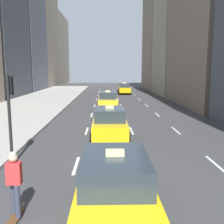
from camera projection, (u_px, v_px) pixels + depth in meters
sidewalk_left at (34, 104)px, 28.98m from camera, size 8.00×66.00×0.15m
lane_markings at (122, 110)px, 25.27m from camera, size 5.72×56.00×0.01m
building_row_left at (21, 16)px, 46.28m from camera, size 6.00×85.39×35.56m
taxi_lead at (115, 186)px, 6.54m from camera, size 2.02×4.40×1.87m
taxi_second at (110, 123)px, 14.39m from camera, size 2.02×4.40×1.87m
taxi_third at (124, 89)px, 42.14m from camera, size 2.02×4.40×1.87m
taxi_fourth at (108, 100)px, 25.38m from camera, size 2.02×4.40×1.87m
skateboarder at (14, 181)px, 6.59m from camera, size 0.36×0.80×1.75m
traffic_light_pole at (10, 105)px, 10.17m from camera, size 0.24×0.42×3.60m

